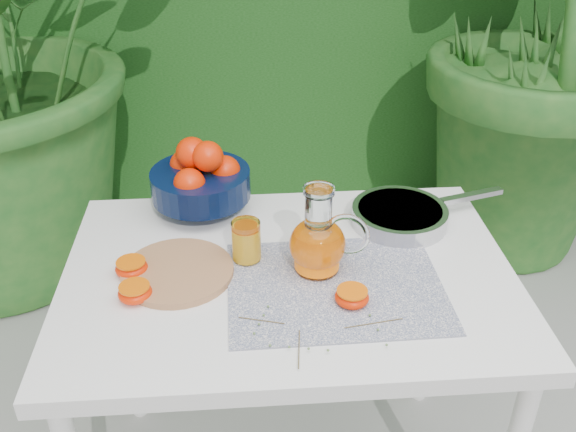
{
  "coord_description": "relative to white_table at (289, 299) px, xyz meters",
  "views": [
    {
      "loc": [
        0.03,
        -1.23,
        1.6
      ],
      "look_at": [
        0.12,
        -0.06,
        0.88
      ],
      "focal_mm": 40.0,
      "sensor_mm": 36.0,
      "label": 1
    }
  ],
  "objects": [
    {
      "name": "saute_pan",
      "position": [
        0.29,
        0.18,
        0.11
      ],
      "size": [
        0.43,
        0.29,
        0.04
      ],
      "color": "#B0B1B5",
      "rests_on": "white_table"
    },
    {
      "name": "juice_tumbler",
      "position": [
        -0.09,
        0.05,
        0.13
      ],
      "size": [
        0.07,
        0.07,
        0.1
      ],
      "color": "white",
      "rests_on": "white_table"
    },
    {
      "name": "orange_halves",
      "position": [
        -0.18,
        -0.06,
        0.1
      ],
      "size": [
        0.54,
        0.21,
        0.03
      ],
      "color": "#FF3202",
      "rests_on": "white_table"
    },
    {
      "name": "white_table",
      "position": [
        0.0,
        0.0,
        0.0
      ],
      "size": [
        1.0,
        0.7,
        0.75
      ],
      "color": "white",
      "rests_on": "ground"
    },
    {
      "name": "cutting_board",
      "position": [
        -0.24,
        0.0,
        0.09
      ],
      "size": [
        0.32,
        0.32,
        0.02
      ],
      "primitive_type": "cylinder",
      "rotation": [
        0.0,
        0.0,
        -0.39
      ],
      "color": "#A06748",
      "rests_on": "white_table"
    },
    {
      "name": "thyme_sprigs",
      "position": [
        0.03,
        -0.21,
        0.09
      ],
      "size": [
        0.33,
        0.18,
        0.01
      ],
      "color": "brown",
      "rests_on": "white_table"
    },
    {
      "name": "juice_pitcher",
      "position": [
        0.06,
        -0.0,
        0.16
      ],
      "size": [
        0.19,
        0.16,
        0.2
      ],
      "color": "white",
      "rests_on": "white_table"
    },
    {
      "name": "fruit_bowl",
      "position": [
        -0.2,
        0.29,
        0.17
      ],
      "size": [
        0.33,
        0.33,
        0.2
      ],
      "color": "black",
      "rests_on": "white_table"
    },
    {
      "name": "potted_plant_right",
      "position": [
        0.99,
        1.27,
        0.29
      ],
      "size": [
        2.69,
        2.69,
        1.92
      ],
      "primitive_type": "imported",
      "rotation": [
        0.0,
        0.0,
        2.22
      ],
      "color": "#205F21",
      "rests_on": "ground"
    },
    {
      "name": "placemat",
      "position": [
        0.1,
        -0.07,
        0.08
      ],
      "size": [
        0.46,
        0.36,
        0.0
      ],
      "primitive_type": "cube",
      "rotation": [
        0.0,
        0.0,
        0.01
      ],
      "color": "#0D1D4A",
      "rests_on": "white_table"
    }
  ]
}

